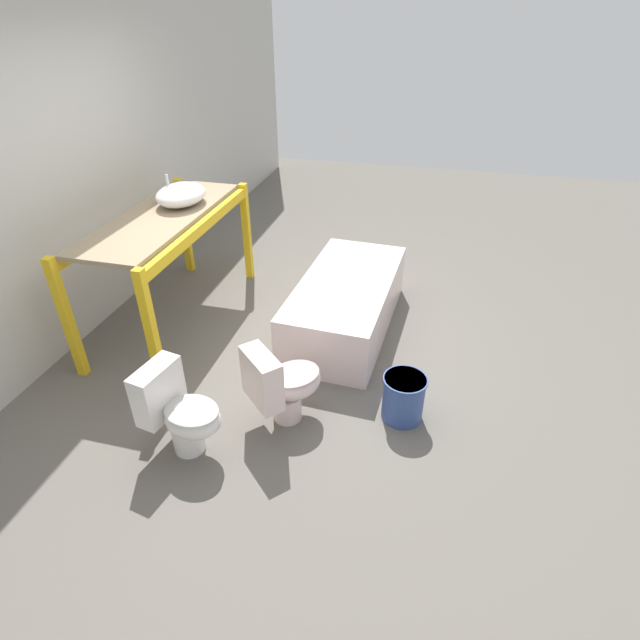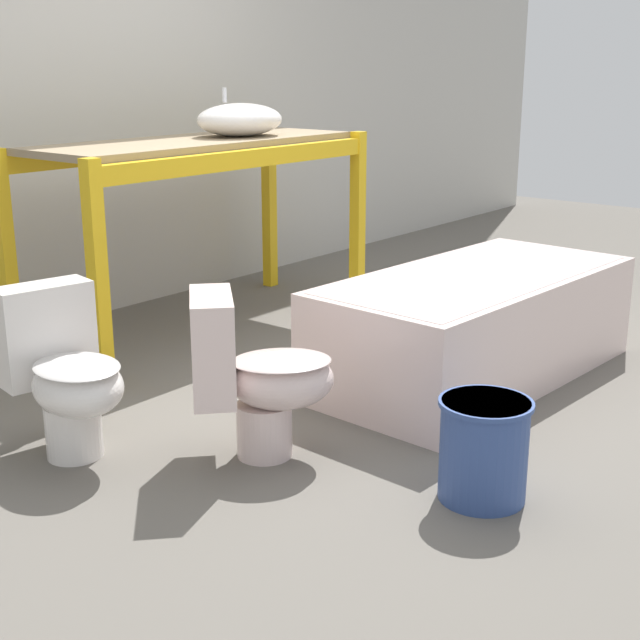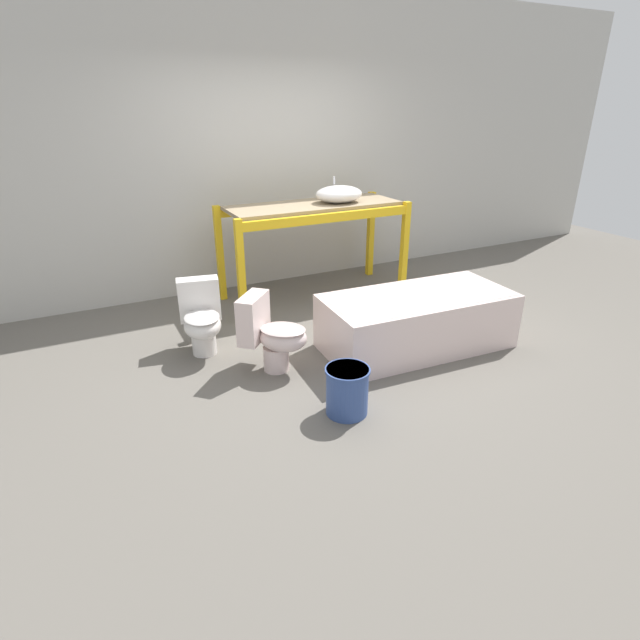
{
  "view_description": "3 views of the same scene",
  "coord_description": "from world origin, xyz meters",
  "px_view_note": "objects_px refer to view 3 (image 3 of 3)",
  "views": [
    {
      "loc": [
        -3.3,
        -1.17,
        2.57
      ],
      "look_at": [
        -0.45,
        -0.44,
        0.68
      ],
      "focal_mm": 28.0,
      "sensor_mm": 36.0,
      "label": 1
    },
    {
      "loc": [
        -3.02,
        -2.38,
        1.43
      ],
      "look_at": [
        -0.61,
        -0.43,
        0.53
      ],
      "focal_mm": 50.0,
      "sensor_mm": 36.0,
      "label": 2
    },
    {
      "loc": [
        -2.06,
        -3.67,
        2.03
      ],
      "look_at": [
        -0.45,
        -0.48,
        0.46
      ],
      "focal_mm": 28.0,
      "sensor_mm": 36.0,
      "label": 3
    }
  ],
  "objects_px": {
    "bathtub_main": "(417,317)",
    "toilet_far": "(272,334)",
    "sink_basin": "(339,194)",
    "bucket_white": "(347,390)",
    "toilet_near": "(202,318)"
  },
  "relations": [
    {
      "from": "bathtub_main",
      "to": "toilet_far",
      "type": "relative_size",
      "value": 2.71
    },
    {
      "from": "sink_basin",
      "to": "bucket_white",
      "type": "bearing_deg",
      "value": -117.11
    },
    {
      "from": "toilet_near",
      "to": "bucket_white",
      "type": "bearing_deg",
      "value": -54.06
    },
    {
      "from": "sink_basin",
      "to": "toilet_far",
      "type": "xyz_separation_m",
      "value": [
        -1.34,
        -1.33,
        -0.8
      ]
    },
    {
      "from": "sink_basin",
      "to": "bucket_white",
      "type": "xyz_separation_m",
      "value": [
        -1.1,
        -2.16,
        -0.94
      ]
    },
    {
      "from": "sink_basin",
      "to": "toilet_near",
      "type": "distance_m",
      "value": 2.08
    },
    {
      "from": "bathtub_main",
      "to": "toilet_near",
      "type": "bearing_deg",
      "value": 159.81
    },
    {
      "from": "toilet_near",
      "to": "toilet_far",
      "type": "bearing_deg",
      "value": -42.22
    },
    {
      "from": "sink_basin",
      "to": "bucket_white",
      "type": "distance_m",
      "value": 2.6
    },
    {
      "from": "bucket_white",
      "to": "toilet_near",
      "type": "bearing_deg",
      "value": 115.33
    },
    {
      "from": "sink_basin",
      "to": "toilet_near",
      "type": "relative_size",
      "value": 0.82
    },
    {
      "from": "toilet_near",
      "to": "toilet_far",
      "type": "height_order",
      "value": "same"
    },
    {
      "from": "toilet_far",
      "to": "bucket_white",
      "type": "xyz_separation_m",
      "value": [
        0.23,
        -0.82,
        -0.14
      ]
    },
    {
      "from": "sink_basin",
      "to": "bathtub_main",
      "type": "distance_m",
      "value": 1.74
    },
    {
      "from": "bucket_white",
      "to": "bathtub_main",
      "type": "bearing_deg",
      "value": 30.86
    }
  ]
}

